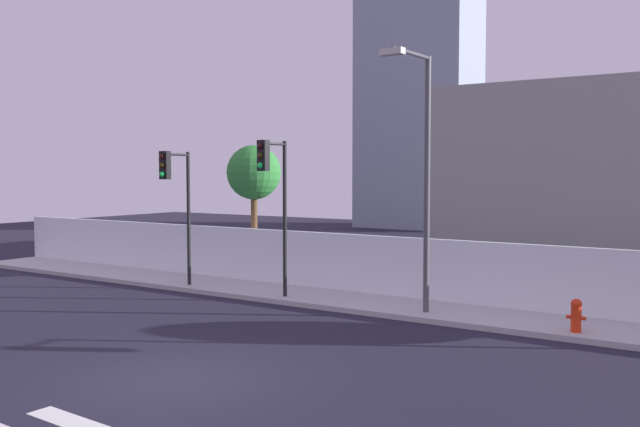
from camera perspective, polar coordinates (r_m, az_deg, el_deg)
The scene contains 9 objects.
ground_plane at distance 13.44m, azimuth -12.29°, elevation -13.46°, with size 80.00×80.00×0.00m, color #1F1E2D.
sidewalk at distance 19.88m, azimuth 4.90°, elevation -7.65°, with size 36.00×2.40×0.15m, color #B2B2B2.
perimeter_wall at distance 20.85m, azimuth 6.59°, elevation -4.42°, with size 36.00×0.18×1.80m, color white.
traffic_light_left at distance 22.62m, azimuth -12.00°, elevation 2.08°, with size 0.34×1.29×4.43m.
traffic_light_right at distance 20.13m, azimuth -3.95°, elevation 2.48°, with size 0.37×1.14×4.69m.
street_lamp_curbside at distance 18.11m, azimuth 8.55°, elevation 4.36°, with size 0.61×2.12×6.80m.
fire_hydrant at distance 17.22m, azimuth 20.65°, elevation -7.89°, with size 0.44×0.26×0.79m.
roadside_tree_leftmost at distance 25.06m, azimuth -5.56°, elevation 3.33°, with size 1.99×1.99×4.90m.
low_building_distant at distance 33.05m, azimuth 22.62°, elevation 3.24°, with size 14.68×6.00×7.87m, color gray.
Camera 1 is at (9.18, -9.02, 3.88)m, focal length 38.23 mm.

